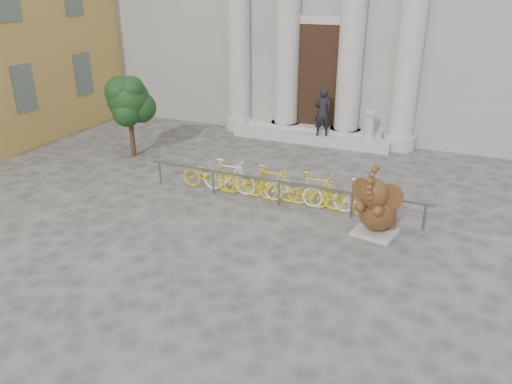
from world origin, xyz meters
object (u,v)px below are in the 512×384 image
at_px(elephant_statue, 377,209).
at_px(tree, 129,101).
at_px(bike_rack, 282,185).
at_px(pedestrian, 322,112).

height_order(elephant_statue, tree, tree).
height_order(bike_rack, pedestrian, pedestrian).
xyz_separation_m(tree, pedestrian, (5.63, 3.80, -0.70)).
bearing_deg(elephant_statue, bike_rack, 172.25).
relative_size(bike_rack, tree, 2.86).
height_order(tree, pedestrian, tree).
bearing_deg(tree, pedestrian, 34.03).
height_order(elephant_statue, bike_rack, elephant_statue).
relative_size(elephant_statue, bike_rack, 0.24).
bearing_deg(bike_rack, pedestrian, 94.76).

